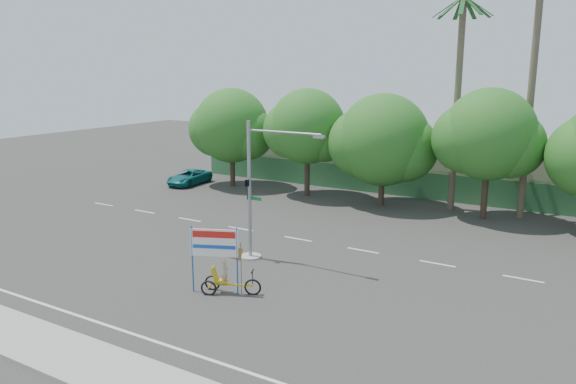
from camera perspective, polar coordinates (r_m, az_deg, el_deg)
The scene contains 14 objects.
ground at distance 24.63m, azimuth -4.37°, elevation -10.25°, with size 120.00×120.00×0.00m, color #33302D.
sidewalk_near at distance 19.62m, azimuth -17.73°, elevation -16.94°, with size 50.00×2.40×0.12m, color gray.
fence at distance 42.94m, azimuth 12.44°, elevation 0.78°, with size 38.00×0.08×2.00m, color #336B3D.
building_left at distance 50.72m, azimuth 3.40°, elevation 3.98°, with size 12.00×8.00×4.00m, color #C0B198.
building_right at distance 45.41m, azimuth 23.94°, elevation 1.65°, with size 14.00×8.00×3.60m, color #C0B198.
tree_far_left at distance 45.79m, azimuth -5.80°, elevation 6.50°, with size 7.14×6.00×7.96m.
tree_left at distance 41.95m, azimuth 1.93°, elevation 6.41°, with size 6.66×5.60×8.07m.
tree_center at distance 39.47m, azimuth 9.57°, elevation 5.00°, with size 7.62×6.40×7.85m.
tree_right at distance 37.41m, azimuth 19.67°, elevation 5.23°, with size 6.90×5.80×8.36m.
palm_tall at distance 38.31m, azimuth 23.79°, elevation 12.91°, with size 3.73×3.79×17.45m.
palm_short at distance 39.18m, azimuth 16.95°, elevation 11.03°, with size 3.73×3.79×14.45m.
traffic_signal at distance 28.02m, azimuth -3.42°, elevation -1.12°, with size 4.72×1.10×7.00m.
trike_billboard at distance 24.36m, azimuth -6.78°, elevation -7.52°, with size 2.83×1.42×3.00m.
pickup_truck at distance 47.40m, azimuth -10.01°, elevation 1.50°, with size 2.02×4.38×1.22m, color #0F6968.
Camera 1 is at (13.26, -18.44, 9.52)m, focal length 35.00 mm.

